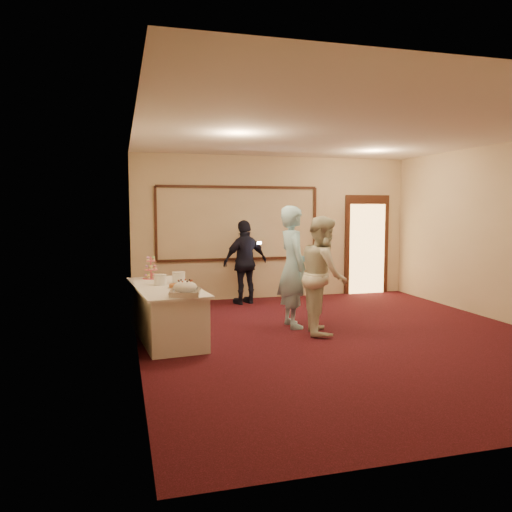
% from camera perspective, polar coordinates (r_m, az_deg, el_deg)
% --- Properties ---
extents(floor, '(7.00, 7.00, 0.00)m').
position_cam_1_polar(floor, '(7.63, 10.12, -9.10)').
color(floor, black).
rests_on(floor, ground).
extents(room_walls, '(6.04, 7.04, 3.02)m').
position_cam_1_polar(room_walls, '(7.39, 10.39, 6.29)').
color(room_walls, beige).
rests_on(room_walls, floor).
extents(wall_molding, '(3.45, 0.04, 1.55)m').
position_cam_1_polar(wall_molding, '(10.41, -2.00, 3.77)').
color(wall_molding, black).
rests_on(wall_molding, room_walls).
extents(doorway, '(1.05, 0.07, 2.20)m').
position_cam_1_polar(doorway, '(11.47, 12.53, 1.20)').
color(doorway, black).
rests_on(doorway, floor).
extents(buffet_table, '(1.09, 2.30, 0.77)m').
position_cam_1_polar(buffet_table, '(7.53, -10.28, -6.27)').
color(buffet_table, silver).
rests_on(buffet_table, floor).
extents(pavlova_tray, '(0.47, 0.58, 0.19)m').
position_cam_1_polar(pavlova_tray, '(6.62, -8.09, -3.75)').
color(pavlova_tray, '#B8BABF').
rests_on(pavlova_tray, buffet_table).
extents(cupcake_stand, '(0.27, 0.27, 0.39)m').
position_cam_1_polar(cupcake_stand, '(8.26, -11.92, -1.59)').
color(cupcake_stand, '#E85D79').
rests_on(cupcake_stand, buffet_table).
extents(plate_stack_a, '(0.19, 0.19, 0.16)m').
position_cam_1_polar(plate_stack_a, '(7.56, -10.90, -2.68)').
color(plate_stack_a, white).
rests_on(plate_stack_a, buffet_table).
extents(plate_stack_b, '(0.20, 0.20, 0.17)m').
position_cam_1_polar(plate_stack_b, '(7.74, -8.82, -2.43)').
color(plate_stack_b, white).
rests_on(plate_stack_b, buffet_table).
extents(tart, '(0.29, 0.29, 0.06)m').
position_cam_1_polar(tart, '(7.24, -8.93, -3.42)').
color(tart, white).
rests_on(tart, buffet_table).
extents(man, '(0.47, 0.71, 1.95)m').
position_cam_1_polar(man, '(8.01, 4.24, -1.24)').
color(man, '#A0D9F2').
rests_on(man, floor).
extents(woman, '(0.88, 1.01, 1.80)m').
position_cam_1_polar(woman, '(7.68, 7.69, -2.14)').
color(woman, silver).
rests_on(woman, floor).
extents(guest, '(1.06, 0.69, 1.68)m').
position_cam_1_polar(guest, '(9.95, -1.23, -0.70)').
color(guest, black).
rests_on(guest, floor).
extents(camera_flash, '(0.08, 0.06, 0.05)m').
position_cam_1_polar(camera_flash, '(9.72, 0.37, 1.52)').
color(camera_flash, white).
rests_on(camera_flash, guest).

